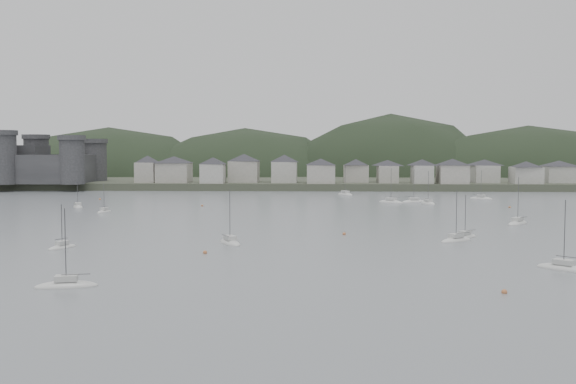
{
  "coord_description": "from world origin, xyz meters",
  "views": [
    {
      "loc": [
        6.39,
        -90.69,
        16.97
      ],
      "look_at": [
        0.0,
        75.0,
        6.0
      ],
      "focal_mm": 39.67,
      "sensor_mm": 36.0,
      "label": 1
    }
  ],
  "objects": [
    {
      "name": "ground",
      "position": [
        0.0,
        0.0,
        0.0
      ],
      "size": [
        900.0,
        900.0,
        0.0
      ],
      "primitive_type": "plane",
      "color": "slate",
      "rests_on": "ground"
    },
    {
      "name": "far_shore_land",
      "position": [
        0.0,
        295.0,
        1.5
      ],
      "size": [
        900.0,
        250.0,
        3.0
      ],
      "primitive_type": "cube",
      "color": "#383D2D",
      "rests_on": "ground"
    },
    {
      "name": "forested_ridge",
      "position": [
        4.83,
        269.4,
        -11.28
      ],
      "size": [
        851.55,
        103.94,
        102.57
      ],
      "color": "black",
      "rests_on": "ground"
    },
    {
      "name": "castle",
      "position": [
        -120.0,
        179.8,
        10.96
      ],
      "size": [
        66.0,
        43.0,
        20.0
      ],
      "color": "#333335",
      "rests_on": "far_shore_land"
    },
    {
      "name": "waterfront_town",
      "position": [
        50.59,
        183.34,
        8.66
      ],
      "size": [
        451.48,
        28.46,
        12.92
      ],
      "color": "#9C998F",
      "rests_on": "far_shore_land"
    },
    {
      "name": "sailboat_lead",
      "position": [
        39.35,
        116.58,
        0.17
      ],
      "size": [
        8.87,
        5.48,
        11.56
      ],
      "rotation": [
        0.0,
        0.0,
        1.93
      ],
      "color": "silver",
      "rests_on": "ground"
    },
    {
      "name": "moored_fleet",
      "position": [
        -1.39,
        62.3,
        0.18
      ],
      "size": [
        211.74,
        170.53,
        13.17
      ],
      "color": "silver",
      "rests_on": "ground"
    },
    {
      "name": "mooring_buoys",
      "position": [
        1.59,
        54.82,
        0.15
      ],
      "size": [
        148.23,
        139.72,
        0.7
      ],
      "color": "#B76A3D",
      "rests_on": "ground"
    }
  ]
}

